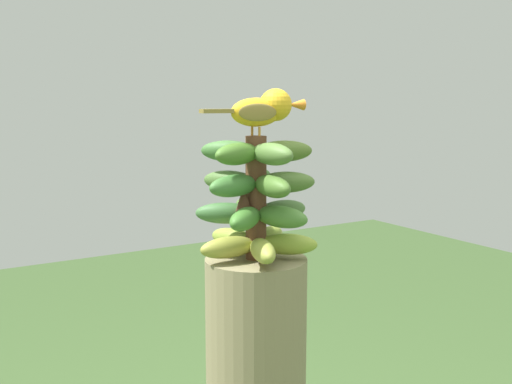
# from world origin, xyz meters

# --- Properties ---
(banana_bunch) EXTENTS (0.25, 0.25, 0.25)m
(banana_bunch) POSITION_xyz_m (-0.00, -0.00, 1.12)
(banana_bunch) COLOR brown
(banana_bunch) RESTS_ON banana_tree
(perched_bird) EXTENTS (0.23, 0.07, 0.09)m
(perched_bird) POSITION_xyz_m (0.02, -0.00, 1.30)
(perched_bird) COLOR #C68933
(perched_bird) RESTS_ON banana_bunch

